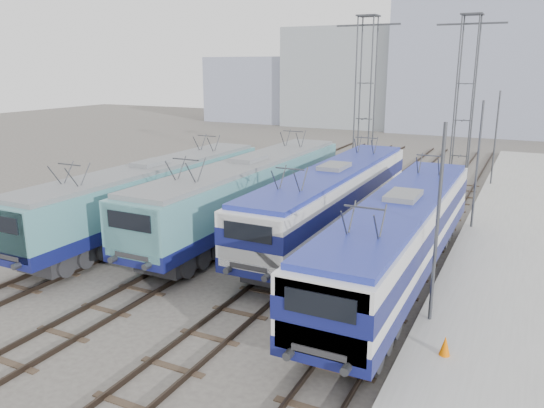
{
  "coord_description": "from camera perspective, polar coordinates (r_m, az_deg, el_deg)",
  "views": [
    {
      "loc": [
        11.13,
        -15.21,
        8.69
      ],
      "look_at": [
        0.09,
        7.0,
        2.21
      ],
      "focal_mm": 35.0,
      "sensor_mm": 36.0,
      "label": 1
    }
  ],
  "objects": [
    {
      "name": "catenary_tower_west",
      "position": [
        38.89,
        9.97,
        11.42
      ],
      "size": [
        4.5,
        1.2,
        12.0
      ],
      "color": "#3F4247",
      "rests_on": "ground"
    },
    {
      "name": "platform",
      "position": [
        24.75,
        22.74,
        -6.73
      ],
      "size": [
        4.0,
        70.0,
        0.3
      ],
      "primitive_type": "cube",
      "color": "#9E9E99",
      "rests_on": "ground"
    },
    {
      "name": "mast_rear",
      "position": [
        41.61,
        22.88,
        6.35
      ],
      "size": [
        0.12,
        0.12,
        7.0
      ],
      "primitive_type": "cylinder",
      "color": "#3F4247",
      "rests_on": "ground"
    },
    {
      "name": "locomotive_center_left",
      "position": [
        28.17,
        -2.67,
        1.6
      ],
      "size": [
        2.98,
        18.82,
        3.54
      ],
      "color": "#111653",
      "rests_on": "ground"
    },
    {
      "name": "ground",
      "position": [
        20.75,
        -9.0,
        -10.3
      ],
      "size": [
        160.0,
        160.0,
        0.0
      ],
      "primitive_type": "plane",
      "color": "#514C47"
    },
    {
      "name": "building_west",
      "position": [
        81.21,
        8.63,
        13.3
      ],
      "size": [
        18.0,
        12.0,
        14.0
      ],
      "primitive_type": "cube",
      "color": "#8C959C",
      "rests_on": "ground"
    },
    {
      "name": "locomotive_far_right",
      "position": [
        21.69,
        13.61,
        -2.97
      ],
      "size": [
        2.82,
        17.83,
        3.35
      ],
      "color": "#111653",
      "rests_on": "ground"
    },
    {
      "name": "mast_front",
      "position": [
        18.15,
        17.32,
        -2.65
      ],
      "size": [
        0.12,
        0.12,
        7.0
      ],
      "primitive_type": "cylinder",
      "color": "#3F4247",
      "rests_on": "ground"
    },
    {
      "name": "locomotive_center_right",
      "position": [
        27.05,
        6.5,
        0.9
      ],
      "size": [
        2.85,
        18.04,
        3.39
      ],
      "color": "#111653",
      "rests_on": "ground"
    },
    {
      "name": "catenary_tower_east",
      "position": [
        39.54,
        20.04,
        10.82
      ],
      "size": [
        4.5,
        1.2,
        12.0
      ],
      "color": "#3F4247",
      "rests_on": "ground"
    },
    {
      "name": "mast_mid",
      "position": [
        29.78,
        21.18,
        3.62
      ],
      "size": [
        0.12,
        0.12,
        7.0
      ],
      "primitive_type": "cylinder",
      "color": "#3F4247",
      "rests_on": "ground"
    },
    {
      "name": "building_far_west",
      "position": [
        87.56,
        -1.65,
        12.24
      ],
      "size": [
        14.0,
        10.0,
        10.0
      ],
      "primitive_type": "cube",
      "color": "#8E95AF",
      "rests_on": "ground"
    },
    {
      "name": "safety_cone",
      "position": [
        17.14,
        18.11,
        -14.28
      ],
      "size": [
        0.33,
        0.33,
        0.62
      ],
      "primitive_type": "cone",
      "color": "#E96600",
      "rests_on": "platform"
    },
    {
      "name": "locomotive_far_left",
      "position": [
        28.65,
        -13.05,
        1.25
      ],
      "size": [
        2.84,
        17.93,
        3.37
      ],
      "color": "#111653",
      "rests_on": "ground"
    },
    {
      "name": "building_center",
      "position": [
        77.54,
        21.82,
        13.88
      ],
      "size": [
        22.0,
        14.0,
        18.0
      ],
      "primitive_type": "cube",
      "color": "#8E95AF",
      "rests_on": "ground"
    }
  ]
}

